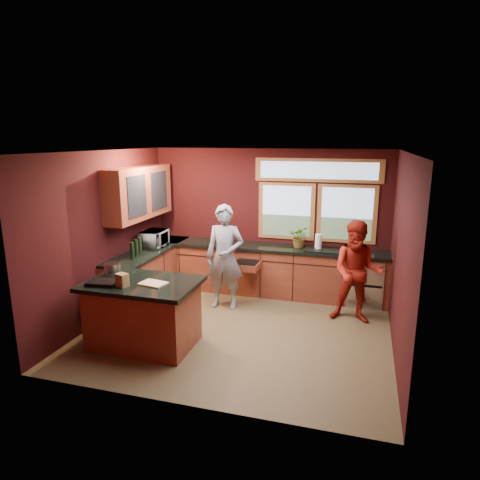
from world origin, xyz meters
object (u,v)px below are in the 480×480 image
at_px(island, 144,313).
at_px(stock_pot, 113,269).
at_px(person_grey, 225,257).
at_px(cutting_board, 153,283).
at_px(person_red, 357,272).

distance_m(island, stock_pot, 0.80).
bearing_deg(person_grey, cutting_board, -107.75).
xyz_separation_m(person_red, cutting_board, (-2.66, -1.72, 0.13)).
bearing_deg(cutting_board, person_grey, 74.87).
bearing_deg(person_red, island, -147.17).
xyz_separation_m(island, person_grey, (0.66, 1.67, 0.42)).
bearing_deg(island, cutting_board, -14.04).
distance_m(island, person_grey, 1.84).
height_order(cutting_board, stock_pot, stock_pot).
bearing_deg(stock_pot, person_red, 24.05).
xyz_separation_m(person_grey, person_red, (2.19, 0.01, -0.08)).
height_order(person_grey, stock_pot, person_grey).
relative_size(person_red, stock_pot, 6.87).
distance_m(island, cutting_board, 0.52).
bearing_deg(person_grey, person_red, -2.47).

